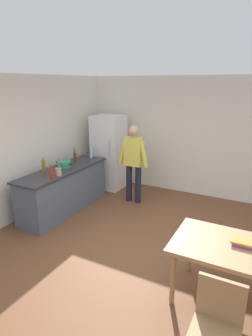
# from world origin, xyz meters

# --- Properties ---
(ground_plane) EXTENTS (14.00, 14.00, 0.00)m
(ground_plane) POSITION_xyz_m (0.00, 0.00, 0.00)
(ground_plane) COLOR brown
(wall_back) EXTENTS (6.40, 0.12, 2.70)m
(wall_back) POSITION_xyz_m (0.00, 3.00, 1.35)
(wall_back) COLOR silver
(wall_back) RESTS_ON ground_plane
(wall_left) EXTENTS (0.12, 5.60, 2.70)m
(wall_left) POSITION_xyz_m (-2.60, 0.20, 1.35)
(wall_left) COLOR silver
(wall_left) RESTS_ON ground_plane
(kitchen_counter) EXTENTS (0.64, 2.20, 0.90)m
(kitchen_counter) POSITION_xyz_m (-2.00, 0.80, 0.45)
(kitchen_counter) COLOR #4C5666
(kitchen_counter) RESTS_ON ground_plane
(refrigerator) EXTENTS (0.70, 0.67, 1.80)m
(refrigerator) POSITION_xyz_m (-1.90, 2.40, 0.90)
(refrigerator) COLOR white
(refrigerator) RESTS_ON ground_plane
(person) EXTENTS (0.70, 0.22, 1.70)m
(person) POSITION_xyz_m (-0.95, 1.85, 0.98)
(person) COLOR #1E1E2D
(person) RESTS_ON ground_plane
(dining_table) EXTENTS (1.40, 0.90, 0.75)m
(dining_table) POSITION_xyz_m (1.40, -0.30, 0.67)
(dining_table) COLOR #9E754C
(dining_table) RESTS_ON ground_plane
(chair) EXTENTS (0.42, 0.42, 0.91)m
(chair) POSITION_xyz_m (1.40, -1.27, 0.53)
(chair) COLOR #9E754C
(chair) RESTS_ON ground_plane
(cooking_pot) EXTENTS (0.40, 0.28, 0.12)m
(cooking_pot) POSITION_xyz_m (-2.06, 0.90, 0.96)
(cooking_pot) COLOR #2D845B
(cooking_pot) RESTS_ON kitchen_counter
(utensil_jar) EXTENTS (0.11, 0.11, 0.32)m
(utensil_jar) POSITION_xyz_m (-1.79, 0.42, 0.98)
(utensil_jar) COLOR tan
(utensil_jar) RESTS_ON kitchen_counter
(bottle_water_clear) EXTENTS (0.07, 0.07, 0.30)m
(bottle_water_clear) POSITION_xyz_m (-1.99, 1.77, 1.03)
(bottle_water_clear) COLOR silver
(bottle_water_clear) RESTS_ON kitchen_counter
(bottle_sauce_red) EXTENTS (0.06, 0.06, 0.24)m
(bottle_sauce_red) POSITION_xyz_m (-1.80, 0.24, 1.00)
(bottle_sauce_red) COLOR #B22319
(bottle_sauce_red) RESTS_ON kitchen_counter
(bottle_beer_brown) EXTENTS (0.06, 0.06, 0.26)m
(bottle_beer_brown) POSITION_xyz_m (-2.07, 1.28, 1.01)
(bottle_beer_brown) COLOR #5B3314
(bottle_beer_brown) RESTS_ON kitchen_counter
(bottle_oil_amber) EXTENTS (0.06, 0.06, 0.28)m
(bottle_oil_amber) POSITION_xyz_m (-2.23, 0.50, 1.02)
(bottle_oil_amber) COLOR #996619
(bottle_oil_amber) RESTS_ON kitchen_counter
(bottle_vinegar_tall) EXTENTS (0.06, 0.06, 0.32)m
(bottle_vinegar_tall) POSITION_xyz_m (-2.25, 1.50, 1.04)
(bottle_vinegar_tall) COLOR gray
(bottle_vinegar_tall) RESTS_ON kitchen_counter
(book_stack) EXTENTS (0.25, 0.18, 0.06)m
(book_stack) POSITION_xyz_m (1.47, -0.22, 0.78)
(book_stack) COLOR #753D7F
(book_stack) RESTS_ON dining_table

